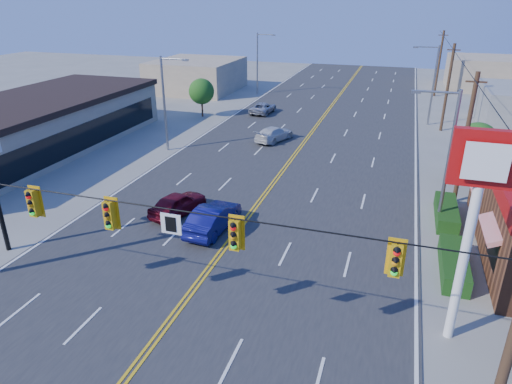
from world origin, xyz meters
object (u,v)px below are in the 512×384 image
(car_white, at_px, (274,134))
(kfc_pylon, at_px, (476,198))
(car_blue, at_px, (213,219))
(car_silver, at_px, (263,108))
(car_magenta, at_px, (178,204))
(signal_span, at_px, (138,233))

(car_white, bearing_deg, kfc_pylon, 139.91)
(car_blue, height_order, car_silver, car_blue)
(car_white, distance_m, car_silver, 10.80)
(car_magenta, distance_m, car_white, 16.77)
(kfc_pylon, height_order, car_magenta, kfc_pylon)
(signal_span, distance_m, kfc_pylon, 11.87)
(signal_span, xyz_separation_m, kfc_pylon, (11.12, 4.00, 1.16))
(car_magenta, xyz_separation_m, car_silver, (-2.66, 26.69, -0.08))
(kfc_pylon, bearing_deg, car_blue, 156.71)
(signal_span, xyz_separation_m, car_blue, (-1.25, 9.33, -4.12))
(signal_span, xyz_separation_m, car_white, (-2.67, 27.34, -4.23))
(car_white, height_order, car_silver, car_white)
(car_silver, bearing_deg, kfc_pylon, 121.90)
(kfc_pylon, relative_size, car_white, 1.89)
(signal_span, relative_size, kfc_pylon, 2.86)
(kfc_pylon, xyz_separation_m, car_blue, (-12.37, 5.33, -5.28))
(signal_span, bearing_deg, kfc_pylon, 19.78)
(signal_span, relative_size, car_white, 5.39)
(kfc_pylon, relative_size, car_blue, 1.84)
(car_magenta, height_order, car_silver, car_magenta)
(car_blue, xyz_separation_m, car_white, (-1.42, 18.02, -0.11))
(signal_span, xyz_separation_m, car_magenta, (-4.14, 10.64, -4.19))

